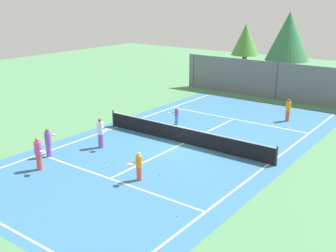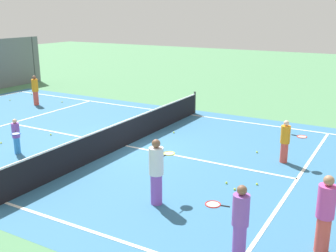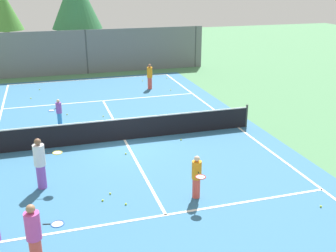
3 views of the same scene
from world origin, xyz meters
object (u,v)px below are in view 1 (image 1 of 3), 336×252
tennis_ball_3 (199,106)px  tennis_ball_8 (298,114)px  tennis_ball_13 (108,167)px  player_2 (101,133)px  tennis_ball_1 (208,127)px  tennis_ball_7 (177,215)px  tennis_ball_9 (165,149)px  player_1 (139,166)px  ball_crate (198,138)px  tennis_ball_10 (211,155)px  player_5 (48,142)px  player_3 (39,153)px  tennis_ball_12 (160,174)px  player_4 (176,115)px  tennis_ball_0 (105,162)px  tennis_ball_6 (299,126)px  tennis_ball_4 (114,161)px  player_0 (288,110)px  tennis_ball_2 (217,102)px  tennis_ball_11 (324,117)px  tennis_ball_5 (193,120)px

tennis_ball_3 → tennis_ball_8: same height
tennis_ball_3 → tennis_ball_13: size_ratio=1.00×
player_2 → tennis_ball_1: 7.69m
tennis_ball_7 → tennis_ball_9: 7.65m
player_1 → tennis_ball_13: 2.40m
ball_crate → tennis_ball_10: size_ratio=6.87×
player_5 → tennis_ball_13: bearing=12.1°
ball_crate → tennis_ball_8: size_ratio=6.87×
tennis_ball_1 → tennis_ball_3: (-3.58, 4.58, 0.00)m
tennis_ball_7 → tennis_ball_8: (-1.43, 17.80, 0.00)m
player_3 → tennis_ball_12: size_ratio=26.43×
player_1 → tennis_ball_9: bearing=110.2°
player_3 → tennis_ball_13: bearing=40.5°
player_4 → tennis_ball_0: size_ratio=19.36×
player_5 → tennis_ball_0: (3.09, 1.25, -0.81)m
tennis_ball_6 → tennis_ball_10: (-2.08, -8.30, 0.00)m
player_2 → player_5: 3.04m
ball_crate → tennis_ball_10: (1.91, -1.60, -0.15)m
tennis_ball_1 → player_1: bearing=-79.6°
tennis_ball_12 → tennis_ball_13: same height
ball_crate → tennis_ball_0: (-2.16, -5.85, -0.15)m
tennis_ball_4 → tennis_ball_10: 5.40m
player_0 → player_5: bearing=-119.0°
player_2 → tennis_ball_10: size_ratio=27.17×
player_1 → player_2: 5.22m
player_5 → tennis_ball_6: size_ratio=24.70×
player_5 → tennis_ball_3: bearing=86.9°
tennis_ball_1 → tennis_ball_2: size_ratio=1.00×
tennis_ball_6 → tennis_ball_11: size_ratio=1.00×
ball_crate → tennis_ball_6: (3.99, 6.70, -0.15)m
tennis_ball_1 → player_3: bearing=-106.2°
tennis_ball_1 → tennis_ball_4: bearing=-96.8°
player_4 → tennis_ball_8: 9.64m
tennis_ball_5 → tennis_ball_10: same height
tennis_ball_0 → tennis_ball_8: bearing=72.0°
ball_crate → tennis_ball_13: size_ratio=6.87×
player_4 → tennis_ball_5: bearing=73.2°
player_2 → tennis_ball_3: player_2 is taller
tennis_ball_9 → player_4: bearing=118.0°
tennis_ball_0 → tennis_ball_9: 3.74m
player_3 → tennis_ball_2: player_3 is taller
player_0 → tennis_ball_9: (-3.55, -9.86, -0.79)m
player_0 → ball_crate: 8.01m
tennis_ball_10 → player_4: bearing=143.8°
player_0 → tennis_ball_6: 1.59m
tennis_ball_3 → tennis_ball_2: bearing=75.6°
tennis_ball_12 → tennis_ball_10: bearing=80.1°
tennis_ball_7 → tennis_ball_0: bearing=160.1°
player_1 → tennis_ball_1: size_ratio=22.17×
tennis_ball_2 → tennis_ball_5: (1.32, -5.73, 0.00)m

